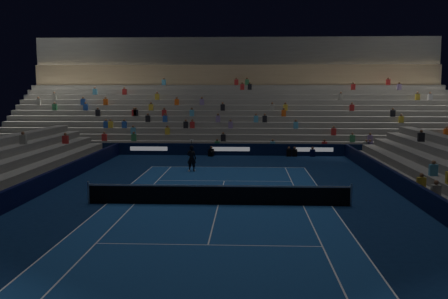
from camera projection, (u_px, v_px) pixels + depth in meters
ground at (218, 205)px, 24.66m from camera, size 90.00×90.00×0.00m
court_surface at (218, 205)px, 24.66m from camera, size 10.97×23.77×0.01m
sponsor_barrier_far at (231, 149)px, 42.95m from camera, size 44.00×0.25×1.00m
sponsor_barrier_east at (421, 197)px, 24.15m from camera, size 0.25×37.00×1.00m
sponsor_barrier_west at (23, 193)px, 25.05m from camera, size 0.25×37.00×1.00m
grandstand_main at (234, 111)px, 51.92m from camera, size 44.00×15.20×11.20m
tennis_net at (218, 195)px, 24.60m from camera, size 12.90×0.10×1.10m
tennis_player at (192, 158)px, 34.58m from camera, size 0.72×0.55×1.79m
broadcast_camera at (211, 153)px, 42.40m from camera, size 0.51×0.90×0.53m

